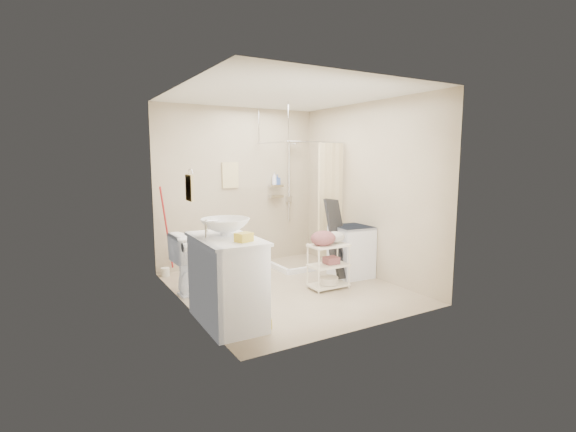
% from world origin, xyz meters
% --- Properties ---
extents(floor, '(3.20, 3.20, 0.00)m').
position_xyz_m(floor, '(0.00, 0.00, 0.00)').
color(floor, tan).
rests_on(floor, ground).
extents(ceiling, '(2.80, 3.20, 0.04)m').
position_xyz_m(ceiling, '(0.00, 0.00, 2.60)').
color(ceiling, silver).
rests_on(ceiling, ground).
extents(wall_back, '(2.80, 0.04, 2.60)m').
position_xyz_m(wall_back, '(0.00, 1.60, 1.30)').
color(wall_back, '#BCAE92').
rests_on(wall_back, ground).
extents(wall_front, '(2.80, 0.04, 2.60)m').
position_xyz_m(wall_front, '(0.00, -1.60, 1.30)').
color(wall_front, '#BCAE92').
rests_on(wall_front, ground).
extents(wall_left, '(0.04, 3.20, 2.60)m').
position_xyz_m(wall_left, '(-1.40, 0.00, 1.30)').
color(wall_left, '#BCAE92').
rests_on(wall_left, ground).
extents(wall_right, '(0.04, 3.20, 2.60)m').
position_xyz_m(wall_right, '(1.40, 0.00, 1.30)').
color(wall_right, '#BCAE92').
rests_on(wall_right, ground).
extents(vanity, '(0.63, 1.09, 0.95)m').
position_xyz_m(vanity, '(-1.16, -0.71, 0.47)').
color(vanity, white).
rests_on(vanity, ground).
extents(sink, '(0.69, 0.69, 0.18)m').
position_xyz_m(sink, '(-1.12, -0.59, 1.04)').
color(sink, white).
rests_on(sink, vanity).
extents(counter_basket, '(0.20, 0.17, 0.09)m').
position_xyz_m(counter_basket, '(-1.09, -1.02, 0.99)').
color(counter_basket, yellow).
rests_on(counter_basket, vanity).
extents(floor_basket, '(0.30, 0.25, 0.15)m').
position_xyz_m(floor_basket, '(-0.93, -1.06, 0.08)').
color(floor_basket, gold).
rests_on(floor_basket, ground).
extents(toilet, '(0.82, 0.48, 0.82)m').
position_xyz_m(toilet, '(-1.04, 0.43, 0.41)').
color(toilet, white).
rests_on(toilet, ground).
extents(mop, '(0.14, 0.14, 1.36)m').
position_xyz_m(mop, '(-1.30, 1.43, 0.68)').
color(mop, '#A91E21').
rests_on(mop, ground).
extents(potted_plant_a, '(0.18, 0.12, 0.35)m').
position_xyz_m(potted_plant_a, '(0.04, 1.44, 0.17)').
color(potted_plant_a, brown).
rests_on(potted_plant_a, ground).
extents(potted_plant_b, '(0.25, 0.24, 0.35)m').
position_xyz_m(potted_plant_b, '(0.27, 1.40, 0.18)').
color(potted_plant_b, brown).
rests_on(potted_plant_b, ground).
extents(hanging_towel, '(0.28, 0.03, 0.42)m').
position_xyz_m(hanging_towel, '(-0.15, 1.58, 1.50)').
color(hanging_towel, beige).
rests_on(hanging_towel, wall_back).
extents(towel_ring, '(0.04, 0.22, 0.34)m').
position_xyz_m(towel_ring, '(-1.38, -0.20, 1.47)').
color(towel_ring, '#F7DE9C').
rests_on(towel_ring, wall_left).
extents(tp_holder, '(0.08, 0.12, 0.14)m').
position_xyz_m(tp_holder, '(-1.36, 0.05, 0.72)').
color(tp_holder, white).
rests_on(tp_holder, wall_left).
extents(shower, '(1.10, 1.10, 2.10)m').
position_xyz_m(shower, '(0.85, 1.05, 1.05)').
color(shower, white).
rests_on(shower, ground).
extents(shampoo_bottle_a, '(0.09, 0.09, 0.21)m').
position_xyz_m(shampoo_bottle_a, '(0.64, 1.52, 1.43)').
color(shampoo_bottle_a, white).
rests_on(shampoo_bottle_a, shower).
extents(shampoo_bottle_b, '(0.09, 0.09, 0.18)m').
position_xyz_m(shampoo_bottle_b, '(0.70, 1.52, 1.41)').
color(shampoo_bottle_b, '#35519A').
rests_on(shampoo_bottle_b, shower).
extents(washing_machine, '(0.56, 0.58, 0.77)m').
position_xyz_m(washing_machine, '(1.14, 0.02, 0.38)').
color(washing_machine, silver).
rests_on(washing_machine, ground).
extents(laundry_rack, '(0.54, 0.32, 0.74)m').
position_xyz_m(laundry_rack, '(0.50, -0.29, 0.37)').
color(laundry_rack, '#F1E7CC').
rests_on(laundry_rack, ground).
extents(ironing_board, '(0.36, 0.22, 1.23)m').
position_xyz_m(ironing_board, '(0.86, -0.01, 0.61)').
color(ironing_board, black).
rests_on(ironing_board, ground).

